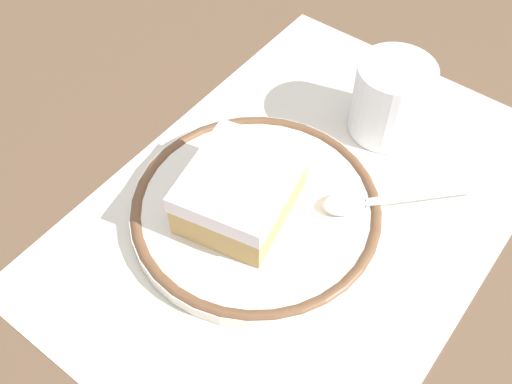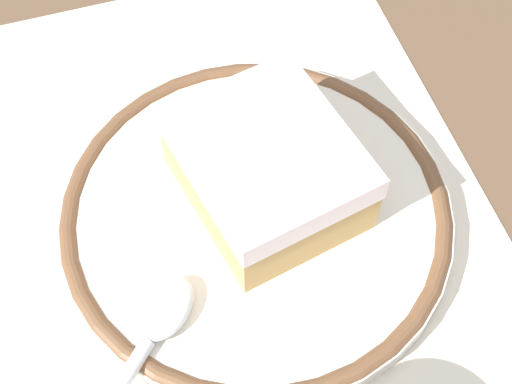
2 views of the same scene
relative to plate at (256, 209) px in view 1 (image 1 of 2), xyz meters
The scene contains 6 objects.
ground_plane 0.04m from the plate, 39.80° to the right, with size 2.40×2.40×0.00m, color brown.
placemat 0.04m from the plate, 39.80° to the right, with size 0.47×0.32×0.00m, color beige.
plate is the anchor object (origin of this frame).
cake_slice 0.03m from the plate, 135.43° to the left, with size 0.11×0.10×0.05m.
spoon 0.11m from the plate, 51.31° to the right, with size 0.12×0.12×0.01m.
cup 0.17m from the plate, 12.65° to the right, with size 0.07×0.07×0.08m.
Camera 1 is at (-0.28, -0.16, 0.44)m, focal length 42.68 mm.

